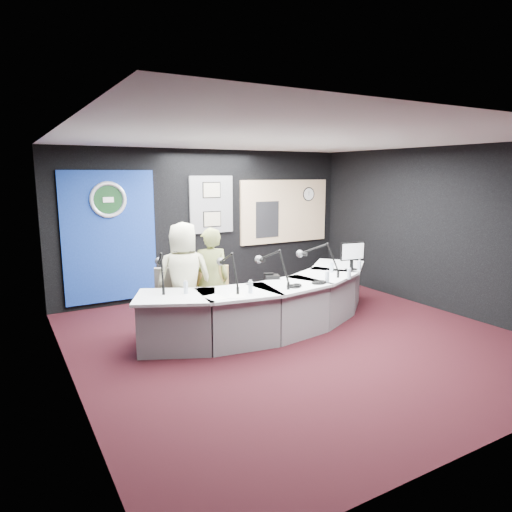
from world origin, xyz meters
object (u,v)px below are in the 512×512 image
armchair_left (185,299)px  person_woman (211,280)px  broadcast_desk (273,304)px  armchair_right (211,300)px  person_man (184,279)px

armchair_left → person_woman: bearing=16.4°
broadcast_desk → armchair_right: armchair_right is taller
armchair_right → person_man: size_ratio=0.55×
person_man → person_woman: size_ratio=1.07×
person_man → armchair_left: bearing=-0.0°
armchair_right → person_man: (-0.40, 0.03, 0.37)m
broadcast_desk → armchair_right: 0.94m
armchair_right → person_man: bearing=-150.5°
broadcast_desk → armchair_left: armchair_left is taller
armchair_right → person_woman: bearing=0.0°
broadcast_desk → person_woman: (-0.85, 0.40, 0.41)m
armchair_left → armchair_right: size_ratio=1.16×
armchair_right → armchair_left: bearing=-150.5°
person_man → person_woman: (0.40, -0.03, -0.05)m
armchair_right → person_man: person_man is taller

